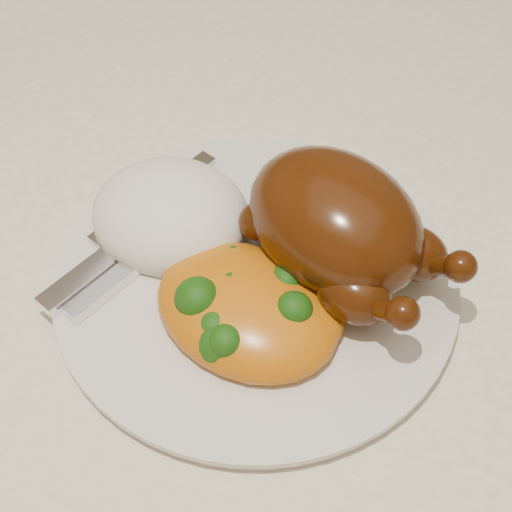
% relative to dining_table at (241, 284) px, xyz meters
% --- Properties ---
extents(dining_table, '(1.60, 0.90, 0.76)m').
position_rel_dining_table_xyz_m(dining_table, '(0.00, 0.00, 0.00)').
color(dining_table, brown).
rests_on(dining_table, floor).
extents(tablecloth, '(1.73, 1.03, 0.18)m').
position_rel_dining_table_xyz_m(tablecloth, '(0.00, 0.00, 0.07)').
color(tablecloth, white).
rests_on(tablecloth, dining_table).
extents(dinner_plate, '(0.32, 0.32, 0.01)m').
position_rel_dining_table_xyz_m(dinner_plate, '(0.05, -0.06, 0.11)').
color(dinner_plate, silver).
rests_on(dinner_plate, tablecloth).
extents(roast_chicken, '(0.19, 0.15, 0.09)m').
position_rel_dining_table_xyz_m(roast_chicken, '(0.10, -0.03, 0.16)').
color(roast_chicken, '#451B07').
rests_on(roast_chicken, dinner_plate).
extents(rice_mound, '(0.14, 0.12, 0.07)m').
position_rel_dining_table_xyz_m(rice_mound, '(-0.03, -0.05, 0.13)').
color(rice_mound, white).
rests_on(rice_mound, dinner_plate).
extents(mac_and_cheese, '(0.15, 0.13, 0.05)m').
position_rel_dining_table_xyz_m(mac_and_cheese, '(0.06, -0.10, 0.13)').
color(mac_and_cheese, orange).
rests_on(mac_and_cheese, dinner_plate).
extents(cutlery, '(0.06, 0.20, 0.01)m').
position_rel_dining_table_xyz_m(cutlery, '(-0.05, -0.09, 0.12)').
color(cutlery, silver).
rests_on(cutlery, dinner_plate).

